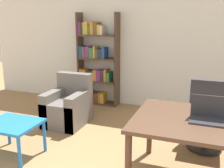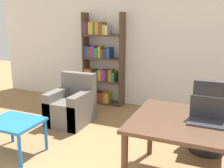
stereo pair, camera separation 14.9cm
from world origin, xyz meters
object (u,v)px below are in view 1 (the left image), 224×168
desk (216,129)px  side_table_blue (12,127)px  office_chair (207,117)px  armchair (68,107)px  bookshelf (95,64)px  laptop (208,116)px

desk → side_table_blue: bearing=-174.7°
office_chair → armchair: 2.28m
office_chair → armchair: bearing=178.4°
desk → side_table_blue: size_ratio=2.51×
desk → office_chair: office_chair is taller
bookshelf → laptop: bearing=-44.4°
armchair → bookshelf: 1.35m
side_table_blue → bookshelf: bookshelf is taller
side_table_blue → armchair: size_ratio=0.81×
office_chair → side_table_blue: office_chair is taller
laptop → office_chair: bearing=90.5°
armchair → desk: bearing=-23.5°
desk → bookshelf: bearing=136.6°
bookshelf → office_chair: bearing=-29.3°
laptop → bookshelf: size_ratio=0.19×
laptop → armchair: laptop is taller
laptop → office_chair: laptop is taller
laptop → office_chair: 1.03m
office_chair → laptop: bearing=-89.5°
desk → armchair: size_ratio=2.03×
desk → laptop: size_ratio=4.66×
laptop → bookshelf: bookshelf is taller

